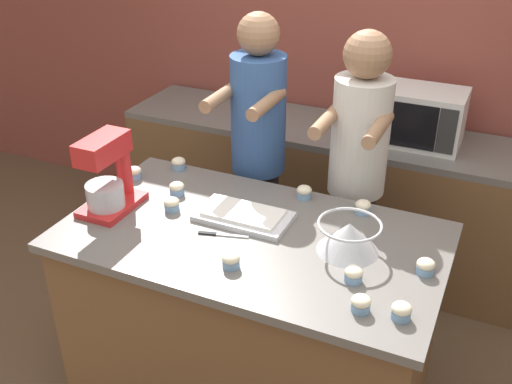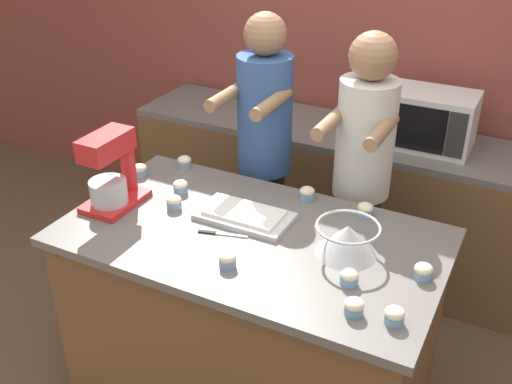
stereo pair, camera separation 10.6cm
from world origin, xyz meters
name	(u,v)px [view 2 (the right image)]	position (x,y,z in m)	size (l,w,h in m)	color
back_wall	(378,48)	(0.00, 1.69, 1.35)	(10.00, 0.06, 2.70)	brown
island_counter	(251,319)	(0.00, 0.00, 0.48)	(1.63, 0.92, 0.96)	brown
back_counter	(348,198)	(0.00, 1.34, 0.46)	(2.80, 0.60, 0.92)	brown
person_left	(264,164)	(-0.27, 0.66, 0.94)	(0.31, 0.48, 1.74)	#232328
person_right	(360,188)	(0.27, 0.66, 0.93)	(0.30, 0.48, 1.71)	#232328
stand_mixer	(111,174)	(-0.68, -0.07, 1.12)	(0.20, 0.30, 0.36)	red
mixing_bowl	(347,239)	(0.41, 0.05, 1.03)	(0.26, 0.26, 0.13)	#BCBCC1
baking_tray	(245,215)	(-0.08, 0.09, 0.98)	(0.42, 0.23, 0.04)	silver
microwave_oven	(430,120)	(0.44, 1.34, 1.08)	(0.48, 0.33, 0.32)	silver
knife	(219,234)	(-0.12, -0.07, 0.96)	(0.22, 0.07, 0.01)	#BCBCC1
cupcake_0	(307,193)	(0.10, 0.38, 0.99)	(0.07, 0.07, 0.06)	#759EC6
cupcake_1	(394,315)	(0.70, -0.28, 0.99)	(0.07, 0.07, 0.06)	#759EC6
cupcake_2	(365,209)	(0.39, 0.36, 0.99)	(0.07, 0.07, 0.06)	#759EC6
cupcake_3	(227,260)	(0.03, -0.25, 0.99)	(0.07, 0.07, 0.06)	#759EC6
cupcake_4	(184,162)	(-0.60, 0.40, 0.99)	(0.07, 0.07, 0.06)	#759EC6
cupcake_5	(354,307)	(0.56, -0.30, 0.99)	(0.07, 0.07, 0.06)	#759EC6
cupcake_6	(423,271)	(0.73, 0.02, 0.99)	(0.07, 0.07, 0.06)	#759EC6
cupcake_7	(140,170)	(-0.75, 0.22, 0.99)	(0.07, 0.07, 0.06)	#759EC6
cupcake_8	(349,277)	(0.49, -0.14, 0.99)	(0.07, 0.07, 0.06)	#759EC6
cupcake_9	(180,187)	(-0.47, 0.17, 0.99)	(0.07, 0.07, 0.06)	#759EC6
cupcake_10	(174,202)	(-0.41, 0.03, 0.99)	(0.07, 0.07, 0.06)	#759EC6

